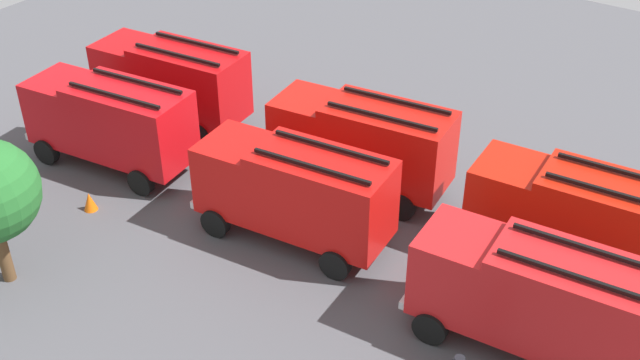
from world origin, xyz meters
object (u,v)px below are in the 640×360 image
Objects in this scene: fire_truck_0 at (577,215)px; fire_truck_5 at (110,120)px; fire_truck_3 at (535,295)px; firefighter_1 at (80,89)px; traffic_cone_0 at (90,201)px; fire_truck_1 at (362,140)px; fire_truck_2 at (171,79)px; fire_truck_4 at (295,189)px.

fire_truck_5 is (17.65, 4.35, 0.00)m from fire_truck_0.
firefighter_1 is (23.03, -2.70, -1.15)m from fire_truck_3.
traffic_cone_0 is (16.11, 7.15, -1.78)m from fire_truck_0.
fire_truck_1 is 9.96m from fire_truck_3.
fire_truck_2 is at bearing -72.93° from traffic_cone_0.
fire_truck_0 is at bearing -90.00° from fire_truck_3.
fire_truck_1 is 4.19× the size of firefighter_1.
fire_truck_2 is (18.22, 0.28, 0.00)m from fire_truck_0.
fire_truck_5 is at bearing -112.18° from firefighter_1.
fire_truck_1 is at bearing -97.98° from fire_truck_4.
fire_truck_1 is at bearing -31.89° from fire_truck_3.
fire_truck_0 is 0.99× the size of fire_truck_2.
fire_truck_5 is (9.17, 4.39, 0.00)m from fire_truck_1.
fire_truck_3 is (-8.85, 4.56, 0.00)m from fire_truck_1.
fire_truck_1 is 1.00× the size of fire_truck_2.
fire_truck_1 is 9.95× the size of traffic_cone_0.
fire_truck_4 is 4.17× the size of firefighter_1.
firefighter_1 is at bearing -33.87° from fire_truck_5.
traffic_cone_0 is at bearing 19.66° from fire_truck_0.
fire_truck_1 is at bearing -136.69° from traffic_cone_0.
traffic_cone_0 is (-2.11, 6.88, -1.78)m from fire_truck_2.
fire_truck_2 reaches higher than traffic_cone_0.
fire_truck_4 is at bearing 81.28° from fire_truck_1.
fire_truck_4 is at bearing 152.10° from fire_truck_2.
fire_truck_4 is 14.29m from firefighter_1.
fire_truck_1 is at bearing -4.52° from fire_truck_0.
fire_truck_2 is 9.92× the size of traffic_cone_0.
fire_truck_0 and fire_truck_3 have the same top height.
firefighter_1 is at bearing 0.32° from fire_truck_0.
fire_truck_0 is at bearing -160.55° from fire_truck_4.
traffic_cone_0 is (7.63, 7.19, -1.78)m from fire_truck_1.
fire_truck_0 is at bearing -173.29° from fire_truck_5.
fire_truck_4 is (8.61, 4.14, 0.00)m from fire_truck_0.
fire_truck_2 is at bearing -3.42° from fire_truck_0.
fire_truck_3 is at bearing 171.32° from fire_truck_4.
traffic_cone_0 is (7.50, 3.02, -1.78)m from fire_truck_4.
fire_truck_2 reaches higher than firefighter_1.
fire_truck_4 is at bearing -7.11° from fire_truck_3.
fire_truck_5 is at bearing 9.56° from fire_truck_0.
firefighter_1 is 2.38× the size of traffic_cone_0.
fire_truck_3 reaches higher than firefighter_1.
fire_truck_2 is at bearing -28.08° from fire_truck_4.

